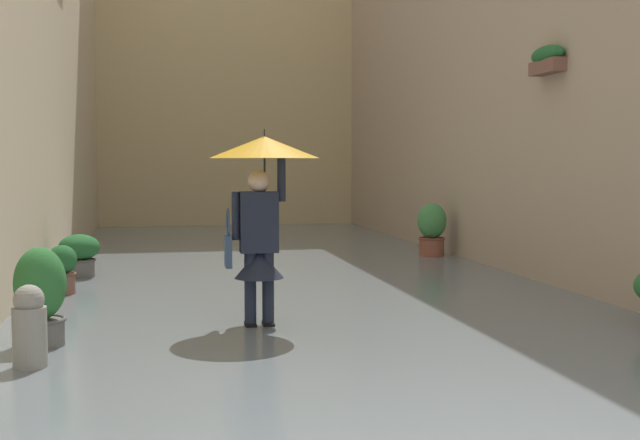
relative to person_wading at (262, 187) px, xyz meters
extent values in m
plane|color=gray|center=(-0.76, -4.22, -1.48)|extent=(60.00, 60.00, 0.00)
cube|color=slate|center=(-0.76, -4.22, -1.44)|extent=(7.54, 24.24, 0.07)
cube|color=tan|center=(-5.04, -4.22, 2.87)|extent=(1.80, 22.24, 8.69)
cube|color=brown|center=(-4.04, -1.90, 1.51)|extent=(0.20, 0.70, 0.18)
ellipsoid|color=#23602D|center=(-4.04, -1.90, 1.67)|extent=(0.28, 0.76, 0.24)
cube|color=tan|center=(-0.76, -14.24, 4.53)|extent=(10.34, 1.80, 12.01)
cube|color=black|center=(0.12, 0.00, -1.43)|extent=(0.11, 0.24, 0.10)
cylinder|color=#1E2333|center=(0.12, 0.00, -1.02)|extent=(0.12, 0.12, 0.71)
cube|color=black|center=(-0.06, 0.00, -1.43)|extent=(0.11, 0.24, 0.10)
cylinder|color=#1E2333|center=(-0.06, 0.00, -1.02)|extent=(0.12, 0.12, 0.71)
cube|color=#1E2333|center=(0.03, 0.00, -0.36)|extent=(0.38, 0.23, 0.61)
cone|color=#1E2333|center=(0.03, 0.00, -0.78)|extent=(0.51, 0.51, 0.28)
sphere|color=#DBB293|center=(0.03, 0.00, 0.05)|extent=(0.22, 0.22, 0.22)
cylinder|color=#1E2333|center=(-0.20, 0.00, 0.07)|extent=(0.09, 0.09, 0.44)
cylinder|color=#1E2333|center=(0.26, 0.00, -0.29)|extent=(0.09, 0.09, 0.48)
cylinder|color=black|center=(-0.03, 0.00, 0.17)|extent=(0.02, 0.02, 0.44)
cone|color=gold|center=(-0.03, 0.00, 0.39)|extent=(1.11, 1.11, 0.22)
cylinder|color=black|center=(-0.03, 0.00, 0.53)|extent=(0.01, 0.01, 0.08)
cube|color=#334766|center=(0.34, 0.01, -0.64)|extent=(0.06, 0.28, 0.32)
torus|color=#334766|center=(0.34, 0.01, -0.36)|extent=(0.02, 0.30, 0.30)
cylinder|color=#66605B|center=(2.16, -3.92, -1.32)|extent=(0.43, 0.43, 0.32)
torus|color=#56524E|center=(2.16, -3.92, -1.16)|extent=(0.46, 0.46, 0.04)
ellipsoid|color=#23602D|center=(2.16, -3.92, -0.97)|extent=(0.58, 0.58, 0.37)
cylinder|color=brown|center=(-3.71, -5.46, -1.28)|extent=(0.44, 0.44, 0.38)
torus|color=brown|center=(-3.71, -5.46, -1.09)|extent=(0.47, 0.47, 0.04)
ellipsoid|color=#428947|center=(-3.71, -5.46, -0.78)|extent=(0.52, 0.52, 0.63)
cylinder|color=brown|center=(2.22, -2.40, -1.31)|extent=(0.31, 0.31, 0.32)
torus|color=brown|center=(2.22, -2.40, -1.15)|extent=(0.34, 0.34, 0.04)
ellipsoid|color=#23602D|center=(2.22, -2.40, -0.97)|extent=(0.36, 0.36, 0.37)
cylinder|color=#66605B|center=(2.06, 0.54, -1.32)|extent=(0.41, 0.41, 0.31)
torus|color=#56524E|center=(2.06, 0.54, -1.17)|extent=(0.44, 0.44, 0.04)
ellipsoid|color=#2D7033|center=(2.06, 0.54, -0.84)|extent=(0.46, 0.46, 0.66)
cylinder|color=gray|center=(2.04, 1.30, -1.20)|extent=(0.27, 0.27, 0.56)
sphere|color=gray|center=(2.04, 1.30, -0.86)|extent=(0.24, 0.24, 0.24)
camera|label=1|loc=(0.98, 7.92, 0.22)|focal=44.64mm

